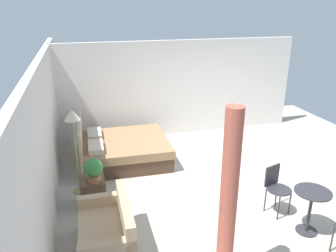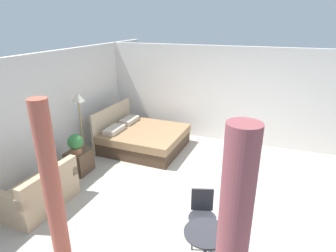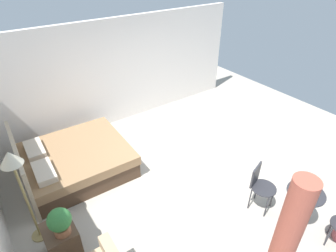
# 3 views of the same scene
# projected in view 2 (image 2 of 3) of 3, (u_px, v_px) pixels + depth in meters

# --- Properties ---
(ground_plane) EXTENTS (8.63, 9.69, 0.02)m
(ground_plane) POSITION_uv_depth(u_px,v_px,m) (194.00, 190.00, 5.74)
(ground_plane) COLOR #B2A899
(wall_back) EXTENTS (8.63, 0.12, 2.62)m
(wall_back) POSITION_uv_depth(u_px,v_px,m) (54.00, 111.00, 6.38)
(wall_back) COLOR silver
(wall_back) RESTS_ON ground
(wall_right) EXTENTS (0.12, 6.69, 2.62)m
(wall_right) POSITION_uv_depth(u_px,v_px,m) (223.00, 95.00, 7.74)
(wall_right) COLOR silver
(wall_right) RESTS_ON ground
(bed) EXTENTS (1.88, 2.06, 1.08)m
(bed) POSITION_uv_depth(u_px,v_px,m) (142.00, 138.00, 7.52)
(bed) COLOR #473323
(bed) RESTS_ON ground
(couch) EXTENTS (1.32, 0.80, 0.82)m
(couch) POSITION_uv_depth(u_px,v_px,m) (40.00, 193.00, 5.13)
(couch) COLOR tan
(couch) RESTS_ON ground
(nightstand) EXTENTS (0.52, 0.45, 0.52)m
(nightstand) POSITION_uv_depth(u_px,v_px,m) (79.00, 161.00, 6.34)
(nightstand) COLOR brown
(nightstand) RESTS_ON ground
(potted_plant) EXTENTS (0.33, 0.33, 0.44)m
(potted_plant) POSITION_uv_depth(u_px,v_px,m) (75.00, 143.00, 6.06)
(potted_plant) COLOR #935B3D
(potted_plant) RESTS_ON nightstand
(vase) EXTENTS (0.08, 0.08, 0.14)m
(vase) POSITION_uv_depth(u_px,v_px,m) (79.00, 146.00, 6.34)
(vase) COLOR silver
(vase) RESTS_ON nightstand
(floor_lamp) EXTENTS (0.30, 0.30, 1.71)m
(floor_lamp) POSITION_uv_depth(u_px,v_px,m) (79.00, 105.00, 6.44)
(floor_lamp) COLOR #99844C
(floor_lamp) RESTS_ON ground
(balcony_table) EXTENTS (0.57, 0.57, 0.76)m
(balcony_table) POSITION_uv_depth(u_px,v_px,m) (205.00, 247.00, 3.62)
(balcony_table) COLOR #2D2D33
(balcony_table) RESTS_ON ground
(cafe_chair_near_couch) EXTENTS (0.53, 0.53, 0.86)m
(cafe_chair_near_couch) POSITION_uv_depth(u_px,v_px,m) (202.00, 211.00, 4.27)
(cafe_chair_near_couch) COLOR #2D2D33
(cafe_chair_near_couch) RESTS_ON ground
(curtain_left) EXTENTS (0.31, 0.31, 2.47)m
(curtain_left) POSITION_uv_depth(u_px,v_px,m) (232.00, 243.00, 2.71)
(curtain_left) COLOR #994C51
(curtain_left) RESTS_ON ground
(curtain_right) EXTENTS (0.21, 0.21, 2.47)m
(curtain_right) POSITION_uv_depth(u_px,v_px,m) (54.00, 197.00, 3.42)
(curtain_right) COLOR #C15B47
(curtain_right) RESTS_ON ground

